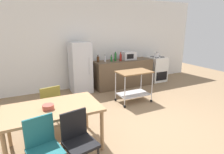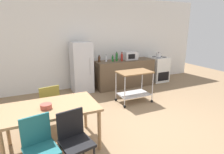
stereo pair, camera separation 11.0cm
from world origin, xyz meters
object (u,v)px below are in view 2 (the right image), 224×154
at_px(chair_black, 75,138).
at_px(microwave, 130,56).
at_px(dining_table, 51,111).
at_px(stove_oven, 158,69).
at_px(kettle, 159,55).
at_px(refrigerator, 82,67).
at_px(bottle_olive_oil, 117,57).
at_px(bottle_wine, 106,59).
at_px(chair_teal, 39,145).
at_px(bottle_hot_sauce, 122,57).
at_px(fruit_bowl, 46,106).
at_px(bottle_sparkling_water, 99,59).
at_px(bottle_vinegar, 113,59).
at_px(kitchen_cart, 134,82).
at_px(chair_olive, 49,103).

distance_m(chair_black, microwave, 4.22).
bearing_deg(dining_table, stove_oven, 30.73).
bearing_deg(kettle, refrigerator, 176.30).
xyz_separation_m(stove_oven, microwave, (-1.21, 0.03, 0.58)).
xyz_separation_m(refrigerator, bottle_olive_oil, (1.16, -0.09, 0.25)).
distance_m(bottle_wine, kettle, 1.99).
height_order(chair_teal, bottle_hot_sauce, bottle_hot_sauce).
height_order(bottle_wine, bottle_olive_oil, bottle_olive_oil).
relative_size(bottle_olive_oil, fruit_bowl, 1.66).
relative_size(dining_table, kettle, 6.26).
relative_size(stove_oven, refrigerator, 0.59).
xyz_separation_m(dining_table, bottle_sparkling_water, (1.83, 2.53, 0.32)).
xyz_separation_m(bottle_hot_sauce, kettle, (1.48, 0.00, -0.02)).
height_order(bottle_wine, kettle, bottle_wine).
distance_m(stove_oven, refrigerator, 2.92).
bearing_deg(stove_oven, dining_table, -149.27).
bearing_deg(bottle_hot_sauce, bottle_sparkling_water, 167.15).
bearing_deg(fruit_bowl, bottle_vinegar, 46.88).
relative_size(kitchen_cart, kettle, 3.80).
xyz_separation_m(chair_olive, microwave, (2.89, 1.76, 0.51)).
distance_m(bottle_vinegar, bottle_olive_oil, 0.18).
xyz_separation_m(dining_table, stove_oven, (4.15, 2.46, -0.22)).
bearing_deg(bottle_olive_oil, dining_table, -134.42).
distance_m(fruit_bowl, kettle, 4.76).
xyz_separation_m(bottle_olive_oil, fruit_bowl, (-2.47, -2.51, -0.24)).
relative_size(chair_black, stove_oven, 0.97).
relative_size(dining_table, chair_teal, 1.69).
distance_m(chair_black, chair_teal, 0.45).
xyz_separation_m(chair_olive, bottle_olive_oil, (2.36, 1.72, 0.51)).
relative_size(chair_olive, bottle_olive_oil, 3.03).
xyz_separation_m(bottle_wine, kettle, (1.98, -0.11, 0.01)).
distance_m(chair_olive, bottle_vinegar, 2.80).
bearing_deg(chair_olive, bottle_vinegar, -153.05).
bearing_deg(bottle_vinegar, dining_table, -132.90).
height_order(stove_oven, bottle_hot_sauce, bottle_hot_sauce).
relative_size(chair_teal, kitchen_cart, 0.98).
height_order(dining_table, stove_oven, stove_oven).
height_order(dining_table, bottle_hot_sauce, bottle_hot_sauce).
xyz_separation_m(chair_olive, chair_teal, (-0.28, -1.38, 0.00)).
height_order(chair_black, kettle, kettle).
relative_size(kitchen_cart, bottle_sparkling_water, 4.14).
relative_size(chair_olive, kettle, 3.71).
bearing_deg(bottle_hot_sauce, refrigerator, 172.05).
distance_m(chair_olive, bottle_hot_sauce, 3.03).
bearing_deg(chair_teal, kitchen_cart, 24.04).
bearing_deg(bottle_wine, dining_table, -129.50).
relative_size(refrigerator, kitchen_cart, 1.70).
relative_size(bottle_hot_sauce, microwave, 0.64).
xyz_separation_m(stove_oven, bottle_sparkling_water, (-2.32, 0.06, 0.54)).
distance_m(dining_table, chair_black, 0.73).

